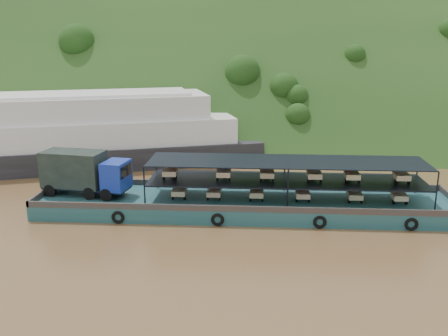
{
  "coord_description": "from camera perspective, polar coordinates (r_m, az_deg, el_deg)",
  "views": [
    {
      "loc": [
        0.84,
        -39.81,
        14.64
      ],
      "look_at": [
        -2.0,
        3.0,
        3.2
      ],
      "focal_mm": 40.0,
      "sensor_mm": 36.0,
      "label": 1
    }
  ],
  "objects": [
    {
      "name": "ground",
      "position": [
        42.43,
        2.44,
        -5.27
      ],
      "size": [
        160.0,
        160.0,
        0.0
      ],
      "primitive_type": "plane",
      "color": "brown",
      "rests_on": "ground"
    },
    {
      "name": "cargo_barge",
      "position": [
        42.65,
        -0.03,
        -3.36
      ],
      "size": [
        35.05,
        7.18,
        5.02
      ],
      "color": "#16454E",
      "rests_on": "ground"
    },
    {
      "name": "passenger_ferry",
      "position": [
        60.31,
        -15.86,
        3.81
      ],
      "size": [
        42.2,
        22.39,
        8.31
      ],
      "rotation": [
        0.0,
        0.0,
        0.31
      ],
      "color": "black",
      "rests_on": "ground"
    },
    {
      "name": "hillside",
      "position": [
        77.22,
        3.11,
        3.98
      ],
      "size": [
        140.0,
        39.6,
        39.6
      ],
      "primitive_type": "cube",
      "rotation": [
        0.79,
        0.0,
        0.0
      ],
      "color": "#193513",
      "rests_on": "ground"
    }
  ]
}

